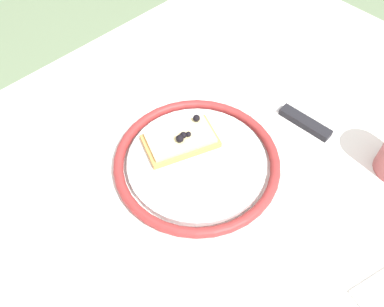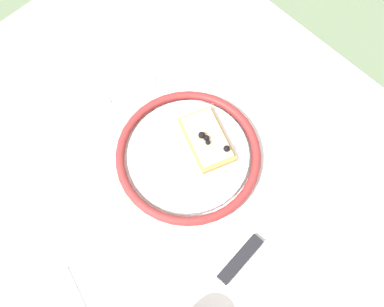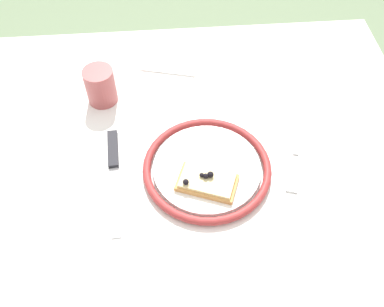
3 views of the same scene
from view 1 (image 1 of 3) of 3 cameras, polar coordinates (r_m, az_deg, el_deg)
The scene contains 5 objects.
dining_table at distance 0.68m, azimuth 5.44°, elevation -6.59°, with size 1.00×0.81×0.71m.
plate at distance 0.61m, azimuth 0.68°, elevation -1.18°, with size 0.25×0.25×0.02m.
pizza_slice_near at distance 0.62m, azimuth -1.59°, elevation 1.96°, with size 0.12×0.10×0.03m.
knife at distance 0.69m, azimuth 13.36°, elevation 5.59°, with size 0.03×0.24×0.01m.
fork at distance 0.55m, azimuth -11.21°, elevation -14.26°, with size 0.08×0.20×0.00m.
Camera 1 is at (-0.28, -0.20, 1.21)m, focal length 37.96 mm.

